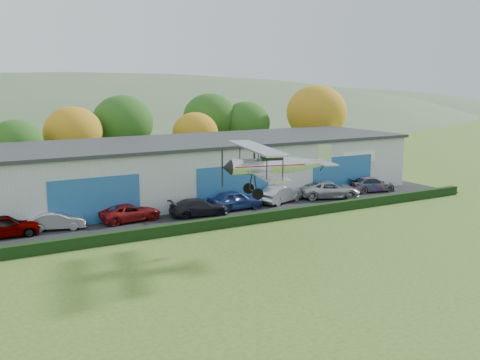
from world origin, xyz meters
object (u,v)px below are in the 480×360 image
car_0 (4,226)px  car_1 (57,221)px  car_4 (235,200)px  biplane (273,164)px  car_3 (199,207)px  car_7 (372,184)px  hangar (203,167)px  car_2 (130,212)px  car_5 (281,194)px  car_6 (330,190)px

car_0 → car_1: (3.64, 0.28, -0.13)m
car_4 → biplane: biplane is taller
car_4 → car_3: bearing=97.9°
car_3 → car_7: size_ratio=0.99×
hangar → car_7: size_ratio=8.47×
hangar → car_1: 16.38m
car_3 → car_4: size_ratio=1.01×
car_1 → car_2: 5.52m
car_1 → car_5: car_5 is taller
car_2 → car_6: (18.89, -0.84, 0.11)m
hangar → car_3: size_ratio=8.51×
car_1 → car_6: size_ratio=0.73×
car_1 → car_6: (24.41, -1.02, 0.11)m
car_1 → hangar: bearing=-52.2°
hangar → car_2: size_ratio=8.50×
car_0 → car_7: bearing=-88.7°
car_7 → biplane: 21.35m
car_1 → car_4: 14.51m
car_1 → car_6: car_6 is taller
car_4 → car_7: bearing=-89.4°
hangar → car_7: bearing=-24.8°
car_1 → car_3: (10.86, -1.27, 0.03)m
car_1 → car_0: bearing=109.3°
car_4 → car_5: 4.88m
car_5 → car_6: car_6 is taller
car_4 → car_6: size_ratio=0.85×
car_3 → car_5: 8.54m
car_6 → car_7: bearing=-62.8°
car_1 → car_6: 24.44m
car_6 → car_0: bearing=111.2°
car_0 → car_2: 9.16m
biplane → hangar: bearing=93.3°
car_4 → biplane: (-2.75, -9.96, 4.56)m
car_5 → car_7: size_ratio=0.98×
car_5 → biplane: bearing=123.9°
biplane → car_3: bearing=109.3°
car_5 → car_1: bearing=69.2°
car_6 → car_7: 5.54m
car_6 → biplane: 16.61m
car_4 → car_2: bearing=86.2°
car_5 → car_3: bearing=76.1°
hangar → car_5: hangar is taller
hangar → car_2: hangar is taller
car_1 → biplane: bearing=-117.5°
car_3 → car_6: 13.56m
car_1 → car_5: (19.36, -0.43, 0.11)m
car_6 → hangar: bearing=74.7°
car_3 → car_2: bearing=85.4°
car_0 → car_1: 3.65m
car_1 → biplane: size_ratio=0.46×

